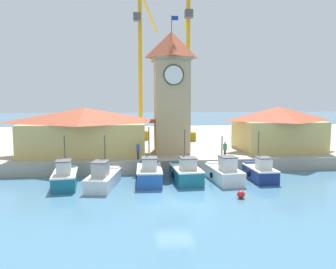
{
  "coord_description": "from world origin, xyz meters",
  "views": [
    {
      "loc": [
        -2.73,
        -21.27,
        6.99
      ],
      "look_at": [
        0.73,
        10.71,
        3.5
      ],
      "focal_mm": 35.0,
      "sensor_mm": 36.0,
      "label": 1
    }
  ],
  "objects_px": {
    "warehouse_left": "(85,130)",
    "port_crane_near": "(141,83)",
    "fishing_boat_mid_left": "(186,173)",
    "fishing_boat_mid_right": "(260,172)",
    "fishing_boat_left_outer": "(103,178)",
    "port_crane_far": "(188,82)",
    "mooring_buoy": "(241,194)",
    "dock_worker_along_quay": "(138,151)",
    "fishing_boat_far_left": "(65,177)",
    "fishing_boat_left_inner": "(149,173)",
    "dock_worker_near_tower": "(225,150)",
    "clock_tower": "(172,89)",
    "warehouse_right": "(278,128)",
    "fishing_boat_center": "(224,172)"
  },
  "relations": [
    {
      "from": "fishing_boat_left_inner",
      "to": "dock_worker_near_tower",
      "type": "height_order",
      "value": "fishing_boat_left_inner"
    },
    {
      "from": "fishing_boat_far_left",
      "to": "fishing_boat_left_outer",
      "type": "xyz_separation_m",
      "value": [
        3.04,
        -0.4,
        -0.05
      ]
    },
    {
      "from": "clock_tower",
      "to": "fishing_boat_left_inner",
      "type": "bearing_deg",
      "value": -108.95
    },
    {
      "from": "clock_tower",
      "to": "port_crane_near",
      "type": "bearing_deg",
      "value": 104.31
    },
    {
      "from": "fishing_boat_mid_left",
      "to": "dock_worker_along_quay",
      "type": "relative_size",
      "value": 2.83
    },
    {
      "from": "fishing_boat_left_inner",
      "to": "mooring_buoy",
      "type": "height_order",
      "value": "fishing_boat_left_inner"
    },
    {
      "from": "clock_tower",
      "to": "warehouse_right",
      "type": "height_order",
      "value": "clock_tower"
    },
    {
      "from": "fishing_boat_center",
      "to": "port_crane_near",
      "type": "height_order",
      "value": "port_crane_near"
    },
    {
      "from": "fishing_boat_left_outer",
      "to": "dock_worker_near_tower",
      "type": "bearing_deg",
      "value": 22.77
    },
    {
      "from": "fishing_boat_left_inner",
      "to": "dock_worker_along_quay",
      "type": "height_order",
      "value": "fishing_boat_left_inner"
    },
    {
      "from": "fishing_boat_far_left",
      "to": "fishing_boat_mid_left",
      "type": "distance_m",
      "value": 9.88
    },
    {
      "from": "warehouse_left",
      "to": "port_crane_near",
      "type": "height_order",
      "value": "port_crane_near"
    },
    {
      "from": "fishing_boat_left_inner",
      "to": "dock_worker_along_quay",
      "type": "bearing_deg",
      "value": 101.71
    },
    {
      "from": "clock_tower",
      "to": "dock_worker_along_quay",
      "type": "distance_m",
      "value": 8.16
    },
    {
      "from": "fishing_boat_mid_right",
      "to": "dock_worker_near_tower",
      "type": "distance_m",
      "value": 4.59
    },
    {
      "from": "dock_worker_along_quay",
      "to": "port_crane_far",
      "type": "bearing_deg",
      "value": 62.86
    },
    {
      "from": "clock_tower",
      "to": "warehouse_right",
      "type": "relative_size",
      "value": 1.6
    },
    {
      "from": "dock_worker_near_tower",
      "to": "dock_worker_along_quay",
      "type": "xyz_separation_m",
      "value": [
        -8.41,
        0.35,
        0.0
      ]
    },
    {
      "from": "fishing_boat_far_left",
      "to": "clock_tower",
      "type": "bearing_deg",
      "value": 42.74
    },
    {
      "from": "clock_tower",
      "to": "dock_worker_near_tower",
      "type": "xyz_separation_m",
      "value": [
        4.69,
        -4.56,
        -5.92
      ]
    },
    {
      "from": "fishing_boat_left_inner",
      "to": "fishing_boat_mid_left",
      "type": "height_order",
      "value": "fishing_boat_left_inner"
    },
    {
      "from": "fishing_boat_left_outer",
      "to": "port_crane_far",
      "type": "bearing_deg",
      "value": 62.25
    },
    {
      "from": "fishing_boat_mid_left",
      "to": "fishing_boat_mid_right",
      "type": "bearing_deg",
      "value": -0.52
    },
    {
      "from": "port_crane_far",
      "to": "mooring_buoy",
      "type": "distance_m",
      "value": 24.71
    },
    {
      "from": "warehouse_left",
      "to": "fishing_boat_mid_left",
      "type": "bearing_deg",
      "value": -41.48
    },
    {
      "from": "warehouse_left",
      "to": "port_crane_far",
      "type": "height_order",
      "value": "port_crane_far"
    },
    {
      "from": "fishing_boat_left_inner",
      "to": "port_crane_far",
      "type": "relative_size",
      "value": 0.24
    },
    {
      "from": "clock_tower",
      "to": "dock_worker_along_quay",
      "type": "height_order",
      "value": "clock_tower"
    },
    {
      "from": "fishing_boat_far_left",
      "to": "fishing_boat_mid_right",
      "type": "xyz_separation_m",
      "value": [
        16.36,
        0.46,
        -0.04
      ]
    },
    {
      "from": "dock_worker_along_quay",
      "to": "warehouse_right",
      "type": "bearing_deg",
      "value": 15.33
    },
    {
      "from": "fishing_boat_left_outer",
      "to": "warehouse_left",
      "type": "xyz_separation_m",
      "value": [
        -2.61,
        9.26,
        2.98
      ]
    },
    {
      "from": "port_crane_near",
      "to": "fishing_boat_center",
      "type": "bearing_deg",
      "value": -72.17
    },
    {
      "from": "fishing_boat_mid_right",
      "to": "port_crane_far",
      "type": "distance_m",
      "value": 20.3
    },
    {
      "from": "fishing_boat_far_left",
      "to": "fishing_boat_left_inner",
      "type": "bearing_deg",
      "value": 4.68
    },
    {
      "from": "fishing_boat_far_left",
      "to": "fishing_boat_center",
      "type": "xyz_separation_m",
      "value": [
        13.14,
        0.36,
        -0.01
      ]
    },
    {
      "from": "warehouse_left",
      "to": "port_crane_far",
      "type": "relative_size",
      "value": 0.63
    },
    {
      "from": "fishing_boat_mid_right",
      "to": "warehouse_left",
      "type": "distance_m",
      "value": 18.25
    },
    {
      "from": "warehouse_left",
      "to": "port_crane_near",
      "type": "bearing_deg",
      "value": 61.54
    },
    {
      "from": "warehouse_left",
      "to": "dock_worker_near_tower",
      "type": "bearing_deg",
      "value": -18.05
    },
    {
      "from": "fishing_boat_mid_right",
      "to": "dock_worker_along_quay",
      "type": "bearing_deg",
      "value": 157.99
    },
    {
      "from": "fishing_boat_far_left",
      "to": "port_crane_far",
      "type": "xyz_separation_m",
      "value": [
        13.03,
        18.59,
        8.48
      ]
    },
    {
      "from": "fishing_boat_mid_left",
      "to": "warehouse_left",
      "type": "bearing_deg",
      "value": 138.52
    },
    {
      "from": "clock_tower",
      "to": "mooring_buoy",
      "type": "relative_size",
      "value": 26.01
    },
    {
      "from": "mooring_buoy",
      "to": "dock_worker_along_quay",
      "type": "bearing_deg",
      "value": 127.87
    },
    {
      "from": "fishing_boat_mid_right",
      "to": "port_crane_near",
      "type": "distance_m",
      "value": 23.75
    },
    {
      "from": "fishing_boat_left_outer",
      "to": "dock_worker_along_quay",
      "type": "xyz_separation_m",
      "value": [
        2.86,
        5.08,
        1.36
      ]
    },
    {
      "from": "fishing_boat_far_left",
      "to": "fishing_boat_mid_right",
      "type": "distance_m",
      "value": 16.37
    },
    {
      "from": "mooring_buoy",
      "to": "dock_worker_along_quay",
      "type": "xyz_separation_m",
      "value": [
        -7.1,
        9.12,
        1.81
      ]
    },
    {
      "from": "fishing_boat_center",
      "to": "fishing_boat_left_inner",
      "type": "bearing_deg",
      "value": 178.25
    },
    {
      "from": "fishing_boat_far_left",
      "to": "fishing_boat_left_inner",
      "type": "xyz_separation_m",
      "value": [
        6.76,
        0.55,
        0.03
      ]
    }
  ]
}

